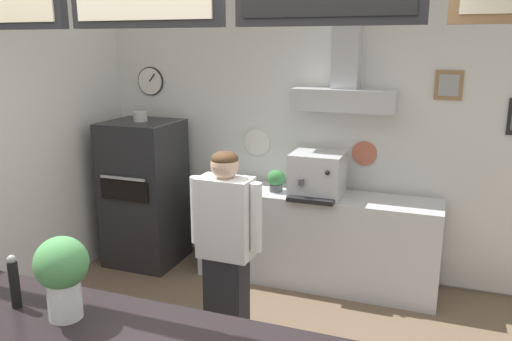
{
  "coord_description": "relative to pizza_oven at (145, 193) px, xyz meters",
  "views": [
    {
      "loc": [
        1.23,
        -2.22,
        2.27
      ],
      "look_at": [
        0.13,
        0.75,
        1.48
      ],
      "focal_mm": 35.78,
      "sensor_mm": 36.0,
      "label": 1
    }
  ],
  "objects": [
    {
      "name": "espresso_machine",
      "position": [
        1.82,
        0.09,
        0.34
      ],
      "size": [
        0.47,
        0.51,
        0.4
      ],
      "color": "silver",
      "rests_on": "back_prep_counter"
    },
    {
      "name": "back_prep_counter",
      "position": [
        1.81,
        0.11,
        -0.32
      ],
      "size": [
        2.28,
        0.52,
        0.89
      ],
      "color": "silver",
      "rests_on": "ground_plane"
    },
    {
      "name": "pepper_grinder",
      "position": [
        1.0,
        -2.68,
        0.4
      ],
      "size": [
        0.05,
        0.05,
        0.27
      ],
      "color": "black",
      "rests_on": "service_counter"
    },
    {
      "name": "shop_worker",
      "position": [
        1.51,
        -1.33,
        0.1
      ],
      "size": [
        0.53,
        0.23,
        1.57
      ],
      "rotation": [
        0.0,
        0.0,
        3.12
      ],
      "color": "#232328",
      "rests_on": "ground_plane"
    },
    {
      "name": "basil_vase",
      "position": [
        1.29,
        -2.68,
        0.49
      ],
      "size": [
        0.24,
        0.24,
        0.4
      ],
      "color": "silver",
      "rests_on": "service_counter"
    },
    {
      "name": "potted_sage",
      "position": [
        1.42,
        0.08,
        0.25
      ],
      "size": [
        0.17,
        0.17,
        0.21
      ],
      "color": "#4C4C51",
      "rests_on": "back_prep_counter"
    },
    {
      "name": "back_wall_assembly",
      "position": [
        1.66,
        0.3,
        0.81
      ],
      "size": [
        4.47,
        3.06,
        2.92
      ],
      "color": "gray",
      "rests_on": "ground_plane"
    },
    {
      "name": "potted_basil",
      "position": [
        0.87,
        0.13,
        0.26
      ],
      "size": [
        0.15,
        0.15,
        0.21
      ],
      "color": "beige",
      "rests_on": "back_prep_counter"
    },
    {
      "name": "pizza_oven",
      "position": [
        0.0,
        0.0,
        0.0
      ],
      "size": [
        0.71,
        0.72,
        1.61
      ],
      "color": "#232326",
      "rests_on": "ground_plane"
    }
  ]
}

